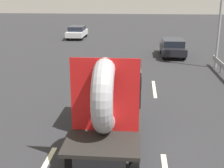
% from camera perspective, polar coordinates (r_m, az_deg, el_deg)
% --- Properties ---
extents(ground_plane, '(120.00, 120.00, 0.00)m').
position_cam_1_polar(ground_plane, '(10.58, 1.10, -10.51)').
color(ground_plane, '#28282B').
extents(flatbed_truck, '(2.02, 5.29, 3.16)m').
position_cam_1_polar(flatbed_truck, '(10.32, -0.20, -1.78)').
color(flatbed_truck, black).
rests_on(flatbed_truck, ground_plane).
extents(distant_sedan, '(1.73, 4.03, 1.32)m').
position_cam_1_polar(distant_sedan, '(24.40, 11.13, 6.72)').
color(distant_sedan, black).
rests_on(distant_sedan, ground_plane).
extents(traffic_light, '(0.42, 0.36, 6.29)m').
position_cam_1_polar(traffic_light, '(20.96, 19.59, 13.73)').
color(traffic_light, gray).
rests_on(traffic_light, ground_plane).
extents(lane_dash_left_far, '(0.16, 2.13, 0.01)m').
position_cam_1_polar(lane_dash_left_far, '(16.58, -4.28, -0.24)').
color(lane_dash_left_far, beige).
rests_on(lane_dash_left_far, ground_plane).
extents(lane_dash_right_far, '(0.16, 2.88, 0.01)m').
position_cam_1_polar(lane_dash_right_far, '(16.10, 7.81, -0.88)').
color(lane_dash_right_far, beige).
rests_on(lane_dash_right_far, ground_plane).
extents(oncoming_car, '(1.70, 3.96, 1.29)m').
position_cam_1_polar(oncoming_car, '(33.37, -6.48, 9.56)').
color(oncoming_car, black).
rests_on(oncoming_car, ground_plane).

